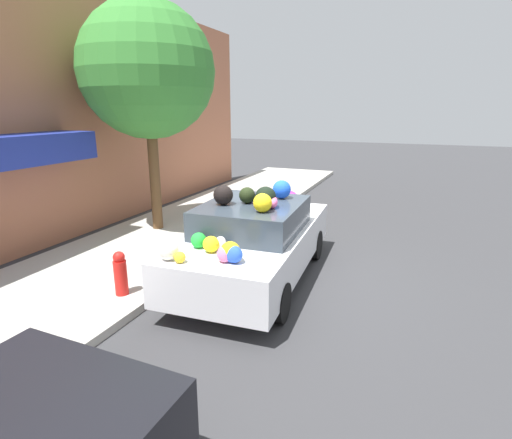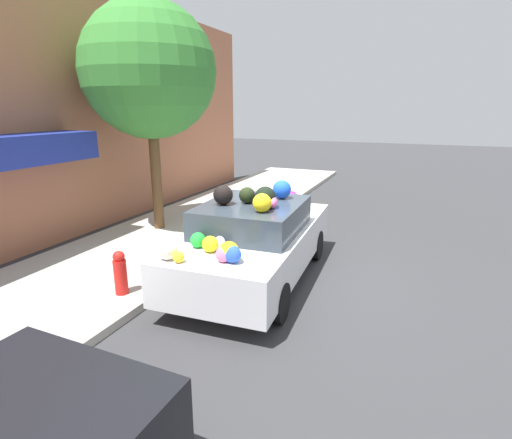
{
  "view_description": "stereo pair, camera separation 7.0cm",
  "coord_description": "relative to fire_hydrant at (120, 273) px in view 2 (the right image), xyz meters",
  "views": [
    {
      "loc": [
        -6.07,
        -2.47,
        2.93
      ],
      "look_at": [
        0.0,
        0.01,
        1.08
      ],
      "focal_mm": 28.0,
      "sensor_mm": 36.0,
      "label": 1
    },
    {
      "loc": [
        -6.04,
        -2.53,
        2.93
      ],
      "look_at": [
        0.0,
        0.01,
        1.08
      ],
      "focal_mm": 28.0,
      "sensor_mm": 36.0,
      "label": 2
    }
  ],
  "objects": [
    {
      "name": "art_car",
      "position": [
        1.57,
        -1.59,
        0.28
      ],
      "size": [
        4.25,
        1.98,
        1.74
      ],
      "rotation": [
        0.0,
        0.0,
        0.05
      ],
      "color": "silver",
      "rests_on": "ground"
    },
    {
      "name": "building_facade",
      "position": [
        1.5,
        3.31,
        2.3
      ],
      "size": [
        18.0,
        1.2,
        5.63
      ],
      "color": "#B26B4C",
      "rests_on": "ground"
    },
    {
      "name": "street_tree",
      "position": [
        3.18,
        1.6,
        3.21
      ],
      "size": [
        2.94,
        2.94,
        5.04
      ],
      "color": "brown",
      "rests_on": "sidewalk_curb"
    },
    {
      "name": "sidewalk_curb",
      "position": [
        1.61,
        1.1,
        -0.41
      ],
      "size": [
        24.0,
        3.2,
        0.13
      ],
      "color": "#B2ADA3",
      "rests_on": "ground"
    },
    {
      "name": "fire_hydrant",
      "position": [
        0.0,
        0.0,
        0.0
      ],
      "size": [
        0.2,
        0.2,
        0.7
      ],
      "color": "red",
      "rests_on": "sidewalk_curb"
    },
    {
      "name": "ground_plane",
      "position": [
        1.61,
        -1.6,
        -0.48
      ],
      "size": [
        60.0,
        60.0,
        0.0
      ],
      "primitive_type": "plane",
      "color": "#38383A"
    }
  ]
}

